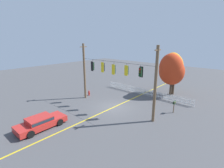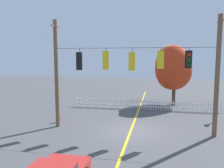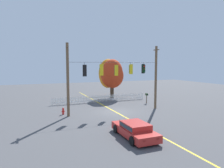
% 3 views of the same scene
% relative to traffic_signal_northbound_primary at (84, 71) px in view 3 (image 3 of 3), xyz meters
% --- Properties ---
extents(ground, '(80.00, 80.00, 0.00)m').
position_rel_traffic_signal_northbound_primary_xyz_m(ground, '(3.60, 0.01, -4.79)').
color(ground, '#4C4C4F').
extents(lane_centerline_stripe, '(0.16, 36.00, 0.01)m').
position_rel_traffic_signal_northbound_primary_xyz_m(lane_centerline_stripe, '(3.60, 0.01, -4.78)').
color(lane_centerline_stripe, gold).
rests_on(lane_centerline_stripe, ground).
extents(signal_support_span, '(11.03, 1.10, 7.65)m').
position_rel_traffic_signal_northbound_primary_xyz_m(signal_support_span, '(3.60, 0.01, -0.90)').
color(signal_support_span, brown).
rests_on(signal_support_span, ground).
extents(traffic_signal_northbound_primary, '(0.43, 0.38, 1.51)m').
position_rel_traffic_signal_northbound_primary_xyz_m(traffic_signal_northbound_primary, '(0.00, 0.00, 0.00)').
color(traffic_signal_northbound_primary, black).
extents(traffic_signal_eastbound_side, '(0.43, 0.38, 1.45)m').
position_rel_traffic_signal_northbound_primary_xyz_m(traffic_signal_eastbound_side, '(1.89, -0.00, 0.06)').
color(traffic_signal_eastbound_side, black).
extents(traffic_signal_northbound_secondary, '(0.43, 0.38, 1.50)m').
position_rel_traffic_signal_northbound_primary_xyz_m(traffic_signal_northbound_secondary, '(3.65, 0.00, -0.01)').
color(traffic_signal_northbound_secondary, black).
extents(traffic_signal_westbound_side, '(0.43, 0.38, 1.35)m').
position_rel_traffic_signal_northbound_primary_xyz_m(traffic_signal_westbound_side, '(5.50, 0.00, 0.10)').
color(traffic_signal_westbound_side, black).
extents(traffic_signal_southbound_primary, '(0.43, 0.38, 1.31)m').
position_rel_traffic_signal_northbound_primary_xyz_m(traffic_signal_southbound_primary, '(7.25, 0.02, 0.14)').
color(traffic_signal_southbound_primary, black).
extents(white_picket_fence, '(13.97, 0.06, 1.02)m').
position_rel_traffic_signal_northbound_primary_xyz_m(white_picket_fence, '(4.11, 6.69, -4.28)').
color(white_picket_fence, white).
rests_on(white_picket_fence, ground).
extents(autumn_maple_near_fence, '(3.69, 3.08, 6.27)m').
position_rel_traffic_signal_northbound_primary_xyz_m(autumn_maple_near_fence, '(6.87, 9.03, -0.88)').
color(autumn_maple_near_fence, '#473828').
rests_on(autumn_maple_near_fence, ground).
extents(autumn_maple_mid, '(3.25, 2.75, 6.33)m').
position_rel_traffic_signal_northbound_primary_xyz_m(autumn_maple_mid, '(6.71, 10.03, -0.76)').
color(autumn_maple_mid, '#473828').
rests_on(autumn_maple_mid, ground).
extents(parked_car, '(2.03, 4.54, 1.15)m').
position_rel_traffic_signal_northbound_primary_xyz_m(parked_car, '(1.66, -8.25, -4.18)').
color(parked_car, red).
rests_on(parked_car, ground).
extents(fire_hydrant, '(0.38, 0.22, 0.75)m').
position_rel_traffic_signal_northbound_primary_xyz_m(fire_hydrant, '(-2.16, 1.02, -4.42)').
color(fire_hydrant, red).
rests_on(fire_hydrant, ground).
extents(roadside_mailbox, '(0.25, 0.44, 1.42)m').
position_rel_traffic_signal_northbound_primary_xyz_m(roadside_mailbox, '(9.78, 3.38, -3.63)').
color(roadside_mailbox, brown).
rests_on(roadside_mailbox, ground).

